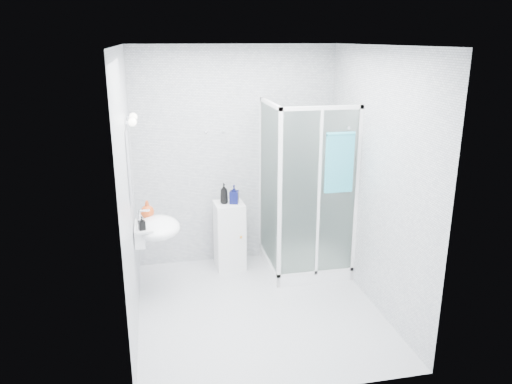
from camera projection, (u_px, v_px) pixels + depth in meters
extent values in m
cube|color=silver|center=(258.00, 188.00, 4.73)|extent=(2.40, 2.60, 2.60)
cube|color=silver|center=(258.00, 309.00, 5.11)|extent=(2.40, 2.60, 0.01)
cube|color=white|center=(259.00, 46.00, 4.35)|extent=(2.40, 2.60, 0.01)
cube|color=white|center=(304.00, 262.00, 6.04)|extent=(0.90, 0.90, 0.12)
cube|color=white|center=(271.00, 104.00, 5.39)|extent=(0.04, 0.90, 0.04)
cube|color=white|center=(322.00, 108.00, 5.07)|extent=(0.90, 0.04, 0.04)
cube|color=white|center=(280.00, 202.00, 5.27)|extent=(0.04, 0.04, 2.00)
cube|color=white|center=(269.00, 187.00, 5.66)|extent=(0.02, 0.82, 1.84)
cube|color=white|center=(319.00, 196.00, 5.34)|extent=(0.82, 0.02, 1.84)
cube|color=white|center=(318.00, 196.00, 5.35)|extent=(0.03, 0.04, 1.84)
cylinder|color=silver|center=(298.00, 151.00, 6.02)|extent=(0.02, 0.02, 1.00)
cylinder|color=silver|center=(299.00, 113.00, 5.86)|extent=(0.09, 0.05, 0.09)
cylinder|color=silver|center=(300.00, 174.00, 6.15)|extent=(0.12, 0.04, 0.12)
cylinder|color=silver|center=(348.00, 127.00, 5.15)|extent=(0.03, 0.05, 0.03)
cube|color=white|center=(140.00, 234.00, 5.09)|extent=(0.10, 0.40, 0.18)
ellipsoid|color=white|center=(158.00, 228.00, 5.11)|extent=(0.46, 0.56, 0.20)
cube|color=white|center=(145.00, 224.00, 5.07)|extent=(0.16, 0.50, 0.02)
cylinder|color=silver|center=(139.00, 217.00, 5.04)|extent=(0.04, 0.04, 0.16)
cylinder|color=silver|center=(143.00, 211.00, 5.03)|extent=(0.12, 0.02, 0.02)
cube|color=white|center=(130.00, 162.00, 4.86)|extent=(0.02, 0.60, 0.70)
cylinder|color=silver|center=(128.00, 122.00, 4.59)|extent=(0.05, 0.04, 0.04)
sphere|color=white|center=(132.00, 122.00, 4.60)|extent=(0.08, 0.08, 0.08)
cylinder|color=silver|center=(129.00, 117.00, 4.89)|extent=(0.05, 0.04, 0.04)
sphere|color=white|center=(133.00, 117.00, 4.90)|extent=(0.08, 0.08, 0.08)
cylinder|color=silver|center=(206.00, 132.00, 5.75)|extent=(0.02, 0.04, 0.02)
sphere|color=silver|center=(206.00, 133.00, 5.73)|extent=(0.03, 0.03, 0.03)
cylinder|color=silver|center=(223.00, 132.00, 5.79)|extent=(0.02, 0.04, 0.02)
sphere|color=silver|center=(223.00, 132.00, 5.77)|extent=(0.03, 0.03, 0.03)
cube|color=white|center=(230.00, 236.00, 5.94)|extent=(0.35, 0.35, 0.82)
cube|color=white|center=(232.00, 241.00, 5.79)|extent=(0.30, 0.02, 0.69)
sphere|color=orange|center=(241.00, 237.00, 5.79)|extent=(0.03, 0.03, 0.03)
cube|color=teal|center=(339.00, 164.00, 5.23)|extent=(0.30, 0.04, 0.63)
cylinder|color=teal|center=(341.00, 134.00, 5.14)|extent=(0.30, 0.04, 0.04)
imported|color=black|center=(224.00, 194.00, 5.78)|extent=(0.11, 0.11, 0.24)
imported|color=#0A0E40|center=(234.00, 194.00, 5.78)|extent=(0.13, 0.13, 0.22)
imported|color=#BC4216|center=(147.00, 209.00, 5.20)|extent=(0.17, 0.17, 0.18)
imported|color=black|center=(142.00, 223.00, 4.86)|extent=(0.08, 0.08, 0.14)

